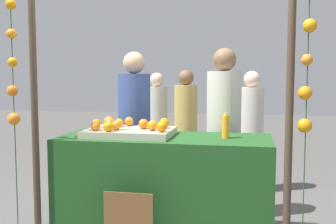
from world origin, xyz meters
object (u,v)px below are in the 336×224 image
Objects in this scene: vendor_left at (135,138)px; vendor_right at (224,139)px; stall_counter at (165,188)px; orange_0 at (119,123)px; juice_bottle at (226,126)px; orange_1 at (129,121)px.

vendor_right is at bearing -0.13° from vendor_left.
stall_counter is at bearing -54.67° from vendor_left.
orange_0 is 0.05× the size of vendor_left.
orange_0 is at bearing -149.79° from vendor_right.
orange_0 is at bearing 166.55° from stall_counter.
juice_bottle is (0.52, 0.01, 0.55)m from stall_counter.
stall_counter is at bearing -178.77° from juice_bottle.
orange_0 is 0.58m from vendor_left.
vendor_right is at bearing 30.21° from orange_0.
vendor_left is 0.93m from vendor_right.
juice_bottle is 0.13× the size of vendor_left.
juice_bottle is at bearing -5.62° from orange_0.
orange_1 is at bearing 168.33° from juice_bottle.
vendor_left is at bearing 91.15° from orange_0.
orange_1 is 0.05× the size of vendor_right.
stall_counter is 1.08× the size of vendor_left.
vendor_right is at bearing 53.58° from stall_counter.
vendor_left reaches higher than orange_1.
orange_1 is 0.05× the size of vendor_left.
orange_1 is at bearing -152.53° from vendor_right.
orange_1 is 0.50m from vendor_left.
vendor_left reaches higher than stall_counter.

